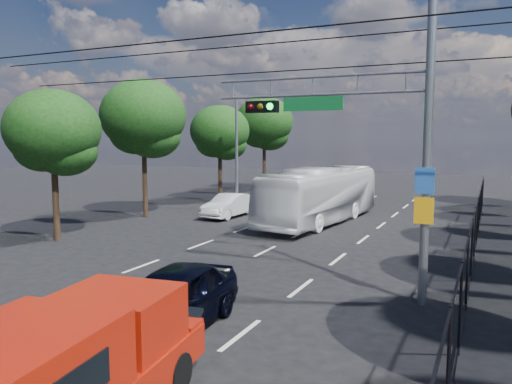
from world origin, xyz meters
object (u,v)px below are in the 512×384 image
Objects in this scene: red_pickup at (69,370)px; white_van at (229,205)px; navy_hatchback at (173,299)px; white_bus at (321,195)px; signal_mast at (382,111)px.

white_van is at bearing 112.11° from red_pickup.
navy_hatchback is 0.42× the size of white_bus.
signal_mast is 0.89× the size of white_bus.
signal_mast is at bearing -42.29° from white_van.
red_pickup is 1.27× the size of navy_hatchback.
white_bus is (-5.44, 11.53, -3.76)m from signal_mast.
red_pickup is 1.41× the size of white_van.
white_bus is at bearing 97.52° from red_pickup.
red_pickup reaches higher than white_van.
signal_mast is 16.13m from white_van.
white_bus is 5.43m from white_van.
red_pickup is at bearing -64.39° from white_van.
white_van is at bearing 134.21° from signal_mast.
white_van is (-8.01, 19.72, -0.43)m from red_pickup.
red_pickup is 20.34m from white_bus.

